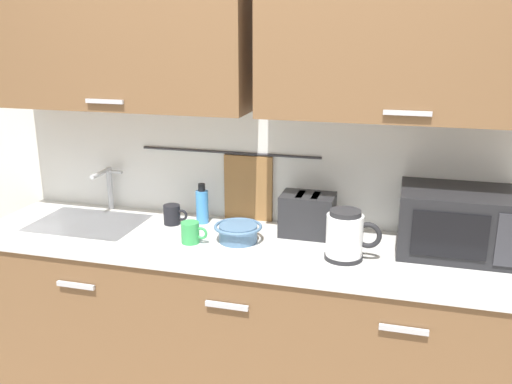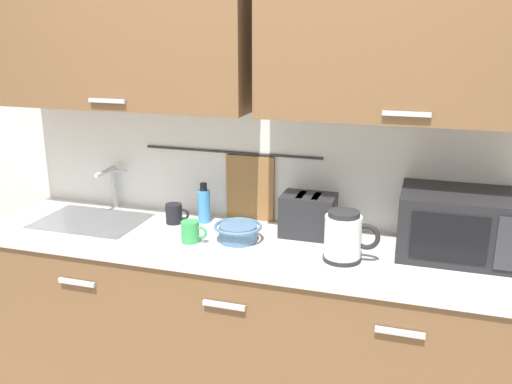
% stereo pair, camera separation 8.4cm
% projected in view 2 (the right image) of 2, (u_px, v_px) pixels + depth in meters
% --- Properties ---
extents(counter_unit, '(2.53, 0.64, 0.90)m').
position_uv_depth(counter_unit, '(246.00, 329.00, 2.60)').
color(counter_unit, brown).
rests_on(counter_unit, ground).
extents(back_wall_assembly, '(3.70, 0.41, 2.50)m').
position_uv_depth(back_wall_assembly, '(264.00, 94.00, 2.50)').
color(back_wall_assembly, silver).
rests_on(back_wall_assembly, ground).
extents(sink_faucet, '(0.09, 0.17, 0.22)m').
position_uv_depth(sink_faucet, '(112.00, 182.00, 2.87)').
color(sink_faucet, '#B2B5BA').
rests_on(sink_faucet, counter_unit).
extents(microwave, '(0.46, 0.35, 0.27)m').
position_uv_depth(microwave, '(457.00, 224.00, 2.28)').
color(microwave, black).
rests_on(microwave, counter_unit).
extents(electric_kettle, '(0.23, 0.16, 0.21)m').
position_uv_depth(electric_kettle, '(344.00, 237.00, 2.24)').
color(electric_kettle, black).
rests_on(electric_kettle, counter_unit).
extents(dish_soap_bottle, '(0.06, 0.06, 0.20)m').
position_uv_depth(dish_soap_bottle, '(204.00, 205.00, 2.68)').
color(dish_soap_bottle, '#3F8CD8').
rests_on(dish_soap_bottle, counter_unit).
extents(mug_near_sink, '(0.12, 0.08, 0.09)m').
position_uv_depth(mug_near_sink, '(191.00, 232.00, 2.44)').
color(mug_near_sink, green).
rests_on(mug_near_sink, counter_unit).
extents(mixing_bowl, '(0.21, 0.21, 0.08)m').
position_uv_depth(mixing_bowl, '(238.00, 231.00, 2.45)').
color(mixing_bowl, '#4C7093').
rests_on(mixing_bowl, counter_unit).
extents(toaster, '(0.26, 0.17, 0.19)m').
position_uv_depth(toaster, '(308.00, 215.00, 2.51)').
color(toaster, '#232326').
rests_on(toaster, counter_unit).
extents(mug_by_kettle, '(0.12, 0.08, 0.09)m').
position_uv_depth(mug_by_kettle, '(174.00, 214.00, 2.68)').
color(mug_by_kettle, black).
rests_on(mug_by_kettle, counter_unit).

